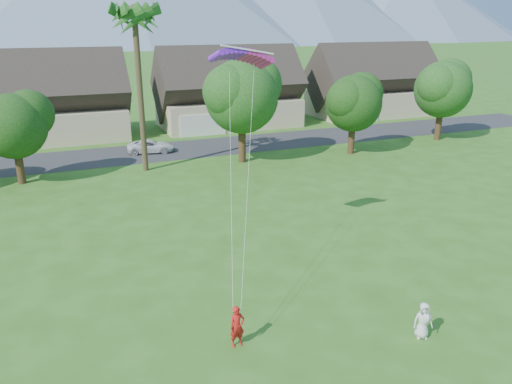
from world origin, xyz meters
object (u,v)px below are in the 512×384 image
kite_flyer (237,326)px  parafoil_kite (242,54)px  watcher (423,321)px  parked_car (151,146)px

kite_flyer → parafoil_kite: 11.68m
watcher → parafoil_kite: parafoil_kite is taller
watcher → parked_car: (-4.16, 31.64, -0.15)m
watcher → parafoil_kite: size_ratio=0.49×
kite_flyer → parafoil_kite: (2.81, 6.82, 9.06)m
parafoil_kite → kite_flyer: bearing=-122.4°
parked_car → parafoil_kite: bearing=-170.0°
kite_flyer → parked_car: bearing=80.1°
kite_flyer → watcher: size_ratio=1.10×
kite_flyer → parked_car: size_ratio=0.39×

